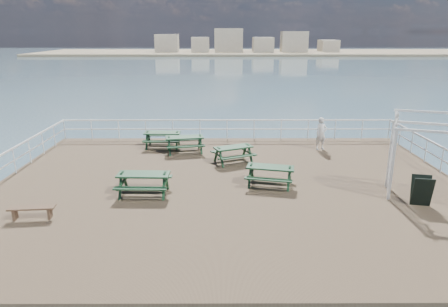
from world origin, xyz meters
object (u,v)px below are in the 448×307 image
(picnic_table_b, at_px, (163,136))
(trellis_arbor, at_px, (427,160))
(person, at_px, (321,134))
(picnic_table_c, at_px, (233,151))
(flat_bench_near, at_px, (32,210))
(picnic_table_a, at_px, (185,141))
(picnic_table_e, at_px, (270,172))
(picnic_table_d, at_px, (144,179))

(picnic_table_b, relative_size, trellis_arbor, 0.60)
(picnic_table_b, xyz_separation_m, person, (7.92, -0.48, 0.24))
(picnic_table_c, xyz_separation_m, trellis_arbor, (6.61, -3.95, 0.84))
(flat_bench_near, bearing_deg, picnic_table_a, 54.87)
(picnic_table_e, distance_m, flat_bench_near, 8.28)
(picnic_table_e, bearing_deg, picnic_table_d, -156.12)
(picnic_table_e, relative_size, person, 1.25)
(picnic_table_d, xyz_separation_m, person, (7.71, 5.71, 0.23))
(picnic_table_e, height_order, trellis_arbor, trellis_arbor)
(picnic_table_d, bearing_deg, flat_bench_near, -145.99)
(picnic_table_b, relative_size, picnic_table_e, 0.91)
(picnic_table_a, bearing_deg, picnic_table_d, -111.53)
(picnic_table_d, xyz_separation_m, flat_bench_near, (-3.14, -1.98, -0.27))
(person, bearing_deg, picnic_table_d, -162.43)
(picnic_table_c, distance_m, picnic_table_d, 4.95)
(flat_bench_near, bearing_deg, person, 29.87)
(flat_bench_near, relative_size, trellis_arbor, 0.46)
(flat_bench_near, xyz_separation_m, person, (10.84, 7.69, 0.51))
(picnic_table_b, bearing_deg, picnic_table_c, -33.84)
(picnic_table_b, bearing_deg, trellis_arbor, -30.91)
(picnic_table_b, bearing_deg, person, -1.85)
(picnic_table_b, xyz_separation_m, trellis_arbor, (10.13, -6.46, 0.81))
(picnic_table_a, distance_m, picnic_table_c, 2.81)
(picnic_table_a, xyz_separation_m, picnic_table_e, (3.64, -4.40, -0.02))
(picnic_table_b, height_order, picnic_table_c, picnic_table_b)
(picnic_table_b, bearing_deg, picnic_table_a, -35.70)
(flat_bench_near, relative_size, person, 0.88)
(flat_bench_near, bearing_deg, trellis_arbor, 1.99)
(trellis_arbor, bearing_deg, picnic_table_d, -163.08)
(picnic_table_c, xyz_separation_m, person, (4.40, 2.03, 0.28))
(picnic_table_a, distance_m, picnic_table_d, 5.37)
(picnic_table_d, xyz_separation_m, trellis_arbor, (9.92, -0.26, 0.80))
(picnic_table_c, bearing_deg, picnic_table_e, -88.47)
(picnic_table_e, bearing_deg, trellis_arbor, 1.04)
(picnic_table_e, bearing_deg, picnic_table_a, 142.82)
(picnic_table_a, xyz_separation_m, picnic_table_c, (2.32, -1.59, -0.03))
(picnic_table_a, height_order, picnic_table_e, picnic_table_a)
(flat_bench_near, bearing_deg, picnic_table_d, 26.74)
(picnic_table_a, relative_size, person, 1.27)
(picnic_table_a, xyz_separation_m, trellis_arbor, (8.93, -5.54, 0.81))
(picnic_table_d, height_order, person, person)
(picnic_table_d, height_order, trellis_arbor, trellis_arbor)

